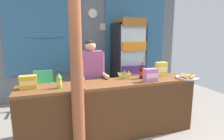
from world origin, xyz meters
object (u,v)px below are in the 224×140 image
at_px(pastry_tray, 187,77).
at_px(snack_box_choco_powder, 28,82).
at_px(plastic_lawn_chair, 44,88).
at_px(snack_box_wafer, 150,75).
at_px(shopkeeper, 91,73).
at_px(timber_post, 77,66).
at_px(banana_bunch, 124,75).
at_px(snack_box_instant_noodle, 161,69).
at_px(soda_bottle_cola, 142,72).
at_px(stall_counter, 113,106).
at_px(bottle_shelf_rack, 90,75).
at_px(drink_fridge, 128,56).
at_px(soda_bottle_lime_soda, 59,81).

bearing_deg(pastry_tray, snack_box_choco_powder, 174.68).
relative_size(plastic_lawn_chair, snack_box_wafer, 3.88).
xyz_separation_m(shopkeeper, snack_box_wafer, (0.83, -0.64, 0.04)).
distance_m(timber_post, snack_box_wafer, 1.25).
relative_size(snack_box_wafer, banana_bunch, 0.83).
bearing_deg(snack_box_instant_noodle, soda_bottle_cola, -172.52).
relative_size(shopkeeper, soda_bottle_cola, 5.57).
distance_m(stall_counter, snack_box_choco_powder, 1.29).
height_order(timber_post, snack_box_instant_noodle, timber_post).
distance_m(stall_counter, bottle_shelf_rack, 2.05).
relative_size(plastic_lawn_chair, soda_bottle_cola, 3.07).
distance_m(bottle_shelf_rack, banana_bunch, 1.85).
xyz_separation_m(shopkeeper, pastry_tray, (1.53, -0.67, -0.04)).
distance_m(soda_bottle_cola, snack_box_wafer, 0.23).
height_order(timber_post, snack_box_choco_powder, timber_post).
distance_m(bottle_shelf_rack, snack_box_choco_powder, 2.32).
bearing_deg(shopkeeper, timber_post, -114.34).
distance_m(shopkeeper, banana_bunch, 0.61).
distance_m(timber_post, drink_fridge, 2.58).
xyz_separation_m(stall_counter, timber_post, (-0.58, -0.25, 0.72)).
height_order(plastic_lawn_chair, shopkeeper, shopkeeper).
distance_m(snack_box_instant_noodle, snack_box_wafer, 0.48).
distance_m(snack_box_choco_powder, banana_bunch, 1.50).
bearing_deg(soda_bottle_lime_soda, bottle_shelf_rack, 66.10).
bearing_deg(snack_box_choco_powder, snack_box_wafer, -6.55).
relative_size(soda_bottle_lime_soda, banana_bunch, 0.94).
height_order(soda_bottle_cola, snack_box_wafer, soda_bottle_cola).
height_order(drink_fridge, soda_bottle_lime_soda, drink_fridge).
height_order(drink_fridge, snack_box_instant_noodle, drink_fridge).
xyz_separation_m(bottle_shelf_rack, shopkeeper, (-0.30, -1.46, 0.36)).
relative_size(plastic_lawn_chair, pastry_tray, 2.21).
distance_m(timber_post, soda_bottle_cola, 1.27).
distance_m(stall_counter, banana_bunch, 0.57).
distance_m(plastic_lawn_chair, snack_box_instant_noodle, 2.55).
xyz_separation_m(soda_bottle_cola, snack_box_instant_noodle, (0.42, 0.05, 0.01)).
distance_m(plastic_lawn_chair, shopkeeper, 1.45).
xyz_separation_m(stall_counter, snack_box_choco_powder, (-1.20, 0.16, 0.45)).
bearing_deg(snack_box_wafer, snack_box_choco_powder, 173.45).
xyz_separation_m(bottle_shelf_rack, plastic_lawn_chair, (-1.12, -0.37, -0.13)).
bearing_deg(timber_post, stall_counter, 23.53).
relative_size(soda_bottle_cola, pastry_tray, 0.72).
bearing_deg(pastry_tray, timber_post, -174.68).
distance_m(stall_counter, timber_post, 0.96).
height_order(pastry_tray, banana_bunch, banana_bunch).
relative_size(timber_post, drink_fridge, 1.32).
distance_m(shopkeeper, snack_box_instant_noodle, 1.26).
relative_size(soda_bottle_lime_soda, pastry_tray, 0.64).
height_order(bottle_shelf_rack, snack_box_wafer, bottle_shelf_rack).
height_order(bottle_shelf_rack, plastic_lawn_chair, bottle_shelf_rack).
xyz_separation_m(drink_fridge, snack_box_instant_noodle, (-0.03, -1.51, -0.07)).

